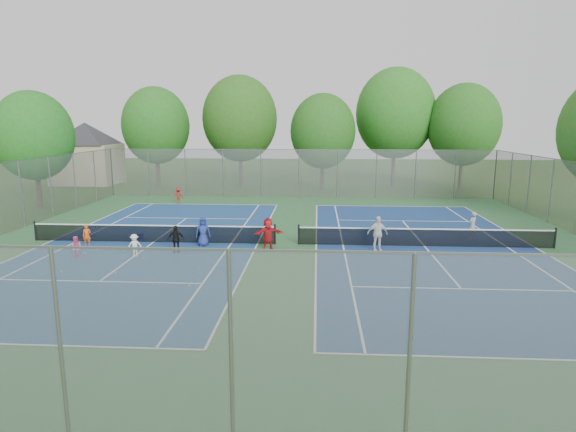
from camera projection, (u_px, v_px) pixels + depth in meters
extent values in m
plane|color=#2B4D18|center=(287.00, 244.00, 24.80)|extent=(120.00, 120.00, 0.00)
cube|color=#2D5F34|center=(287.00, 244.00, 24.80)|extent=(32.00, 32.00, 0.01)
cube|color=navy|center=(154.00, 242.00, 25.22)|extent=(10.97, 23.77, 0.01)
cube|color=navy|center=(424.00, 246.00, 24.38)|extent=(10.97, 23.77, 0.01)
cube|color=black|center=(153.00, 234.00, 25.13)|extent=(12.87, 0.10, 0.91)
cube|color=black|center=(425.00, 238.00, 24.30)|extent=(12.87, 0.10, 0.91)
cube|color=gray|center=(299.00, 174.00, 40.10)|extent=(32.00, 0.10, 4.00)
cube|color=gray|center=(231.00, 356.00, 8.74)|extent=(32.00, 0.10, 4.00)
cube|color=#B7A88C|center=(88.00, 164.00, 49.25)|extent=(6.00, 5.00, 4.00)
pyramid|color=#2D2D33|center=(84.00, 122.00, 48.45)|extent=(11.03, 11.03, 2.20)
cylinder|color=#443326|center=(158.00, 169.00, 46.86)|extent=(0.36, 0.36, 3.50)
ellipsoid|color=#24621C|center=(156.00, 126.00, 46.07)|extent=(6.40, 6.40, 7.36)
cylinder|color=#443326|center=(241.00, 167.00, 47.33)|extent=(0.36, 0.36, 3.85)
ellipsoid|color=#2A5B1A|center=(240.00, 119.00, 46.44)|extent=(7.20, 7.20, 8.28)
cylinder|color=#443326|center=(322.00, 173.00, 44.96)|extent=(0.36, 0.36, 3.15)
ellipsoid|color=#255C1A|center=(323.00, 131.00, 44.23)|extent=(6.00, 6.00, 6.90)
cylinder|color=#443326|center=(393.00, 165.00, 47.38)|extent=(0.36, 0.36, 4.20)
ellipsoid|color=#286A1E|center=(395.00, 113.00, 46.43)|extent=(7.60, 7.60, 8.74)
cylinder|color=#443326|center=(461.00, 171.00, 45.13)|extent=(0.36, 0.36, 3.50)
ellipsoid|color=#255E1B|center=(464.00, 125.00, 44.32)|extent=(6.60, 6.60, 7.59)
cylinder|color=#443326|center=(39.00, 186.00, 35.43)|extent=(0.36, 0.36, 3.15)
ellipsoid|color=#20671D|center=(33.00, 136.00, 34.73)|extent=(5.60, 5.60, 6.44)
cube|color=blue|center=(139.00, 236.00, 25.90)|extent=(0.38, 0.38, 0.33)
cube|color=#238126|center=(200.00, 236.00, 25.46)|extent=(0.29, 0.29, 0.55)
imported|color=orange|center=(87.00, 235.00, 24.41)|extent=(0.45, 0.34, 1.10)
imported|color=#ED5C9A|center=(77.00, 248.00, 21.95)|extent=(0.57, 0.47, 1.09)
imported|color=white|center=(135.00, 245.00, 22.45)|extent=(0.76, 0.53, 1.08)
imported|color=black|center=(176.00, 239.00, 23.08)|extent=(0.85, 0.51, 1.35)
imported|color=navy|center=(203.00, 232.00, 24.32)|extent=(0.85, 0.69, 1.50)
imported|color=red|center=(268.00, 234.00, 23.61)|extent=(1.55, 1.01, 1.60)
imported|color=#A6171A|center=(178.00, 196.00, 37.23)|extent=(0.79, 0.46, 1.22)
imported|color=#969598|center=(472.00, 226.00, 25.73)|extent=(0.65, 0.62, 1.51)
imported|color=silver|center=(377.00, 234.00, 23.45)|extent=(1.06, 0.57, 1.72)
sphere|color=#CAD431|center=(144.00, 251.00, 23.44)|extent=(0.07, 0.07, 0.07)
sphere|color=#C1D331|center=(118.00, 269.00, 20.52)|extent=(0.07, 0.07, 0.07)
sphere|color=#BBCD2F|center=(189.00, 286.00, 18.40)|extent=(0.07, 0.07, 0.07)
sphere|color=#A1C32D|center=(125.00, 251.00, 23.30)|extent=(0.07, 0.07, 0.07)
sphere|color=#BAD030|center=(61.00, 272.00, 20.04)|extent=(0.07, 0.07, 0.07)
sphere|color=#B6D832|center=(199.00, 267.00, 20.77)|extent=(0.07, 0.07, 0.07)
sphere|color=#C3E134|center=(143.00, 258.00, 22.15)|extent=(0.07, 0.07, 0.07)
sphere|color=yellow|center=(54.00, 258.00, 22.14)|extent=(0.07, 0.07, 0.07)
sphere|color=#A8C22D|center=(157.00, 283.00, 18.77)|extent=(0.07, 0.07, 0.07)
sphere|color=#D4E735|center=(97.00, 250.00, 23.57)|extent=(0.07, 0.07, 0.07)
sphere|color=#C9DF33|center=(116.00, 274.00, 19.85)|extent=(0.07, 0.07, 0.07)
sphere|color=#BED431|center=(85.00, 253.00, 22.97)|extent=(0.07, 0.07, 0.07)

